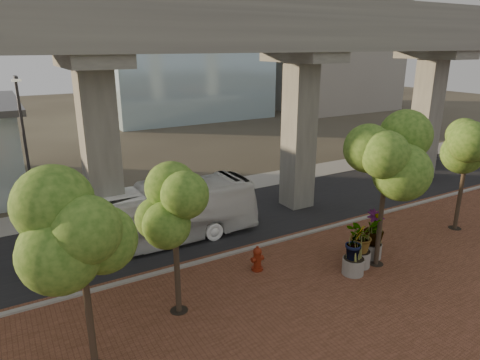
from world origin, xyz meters
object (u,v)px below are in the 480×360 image
parked_car (413,154)px  planter_front (361,237)px  fire_hydrant (257,259)px  transit_bus (151,216)px

parked_car → planter_front: planter_front is taller
fire_hydrant → planter_front: bearing=-25.7°
parked_car → planter_front: bearing=118.7°
planter_front → transit_bus: bearing=136.7°
transit_bus → planter_front: transit_bus is taller
parked_car → fire_hydrant: size_ratio=4.30×
transit_bus → parked_car: transit_bus is taller
planter_front → parked_car: bearing=32.5°
fire_hydrant → transit_bus: bearing=122.8°
transit_bus → parked_car: (25.19, 4.10, -0.74)m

